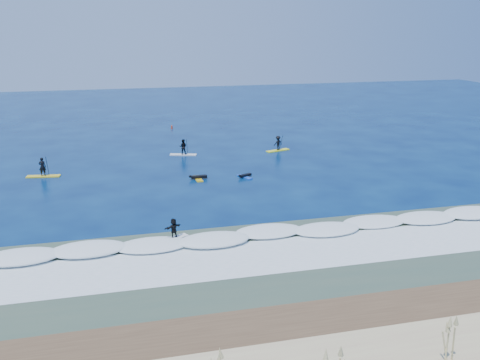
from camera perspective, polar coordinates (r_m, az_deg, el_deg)
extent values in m
plane|color=#031742|center=(45.45, -1.61, -1.49)|extent=(160.00, 160.00, 0.00)
cube|color=#4D3723|center=(26.66, 8.81, -15.36)|extent=(90.00, 5.00, 0.08)
cube|color=#384D3C|center=(32.83, 3.74, -8.77)|extent=(90.00, 13.00, 0.01)
cube|color=white|center=(36.33, 1.82, -6.19)|extent=(40.00, 6.00, 0.30)
cube|color=silver|center=(33.70, 3.22, -8.08)|extent=(34.00, 5.00, 0.02)
cube|color=yellow|center=(53.82, -20.24, 0.39)|extent=(3.18, 1.20, 0.10)
imported|color=black|center=(53.58, -20.33, 1.35)|extent=(0.70, 0.51, 1.78)
cylinder|color=black|center=(53.48, -19.85, 1.31)|extent=(0.14, 0.71, 2.08)
cube|color=black|center=(53.73, -19.74, 0.30)|extent=(0.12, 0.03, 0.31)
cube|color=silver|center=(59.19, -6.07, 2.71)|extent=(3.01, 1.53, 0.10)
imported|color=black|center=(58.98, -6.10, 3.55)|extent=(0.96, 0.84, 1.68)
cylinder|color=black|center=(58.93, -5.67, 3.49)|extent=(0.23, 0.66, 1.96)
cube|color=black|center=(59.15, -5.65, 2.61)|extent=(0.12, 0.03, 0.29)
cube|color=#FFFE1B|center=(61.01, 4.06, 3.17)|extent=(2.91, 1.57, 0.09)
imported|color=black|center=(60.82, 4.07, 3.96)|extent=(1.19, 0.91, 1.63)
cylinder|color=black|center=(61.08, 4.39, 3.95)|extent=(0.25, 0.63, 1.90)
cube|color=black|center=(61.28, 4.37, 3.13)|extent=(0.11, 0.03, 0.28)
cube|color=gold|center=(49.86, -4.51, 0.15)|extent=(0.66, 2.17, 0.10)
cube|color=black|center=(49.84, -4.40, 0.35)|extent=(1.50, 0.45, 0.25)
sphere|color=black|center=(49.65, -5.35, 0.39)|extent=(0.25, 0.25, 0.25)
cube|color=blue|center=(50.26, 0.50, 0.33)|extent=(1.19, 1.88, 0.09)
cube|color=black|center=(50.28, 0.57, 0.51)|extent=(1.29, 0.82, 0.21)
sphere|color=black|center=(49.83, -0.07, 0.46)|extent=(0.21, 0.21, 0.21)
cube|color=white|center=(35.98, -7.05, -6.19)|extent=(2.06, 1.41, 0.11)
imported|color=black|center=(35.71, -7.09, -5.11)|extent=(1.30, 0.93, 1.36)
cylinder|color=red|center=(74.25, -7.29, 5.57)|extent=(0.25, 0.25, 0.40)
cone|color=red|center=(74.19, -7.29, 5.80)|extent=(0.18, 0.18, 0.19)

